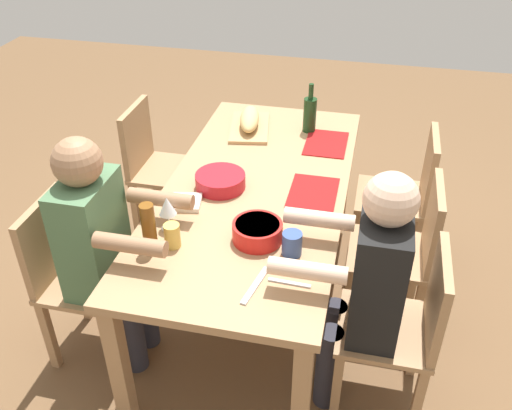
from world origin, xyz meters
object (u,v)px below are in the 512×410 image
Objects in this scene: chair_near_right at (407,193)px; cutting_board at (250,127)px; wine_glass at (167,207)px; napkin_stack at (186,203)px; dining_table at (256,200)px; chair_far_left at (73,272)px; chair_near_left at (406,324)px; bread_loaf at (250,119)px; cup_far_left at (172,236)px; beer_bottle at (149,227)px; chair_far_right at (155,163)px; cup_near_left at (292,244)px; diner_near_left at (367,280)px; wine_bottle at (310,114)px; chair_near_center at (406,248)px; serving_bowl_pasta at (257,231)px; diner_far_left at (102,241)px; serving_bowl_fruit at (220,180)px.

chair_near_right reaches higher than cutting_board.
napkin_stack is (0.20, -0.01, -0.10)m from wine_glass.
dining_table is 0.38m from napkin_stack.
chair_near_right is 2.12× the size of cutting_board.
chair_near_right is (0.53, -0.77, -0.18)m from dining_table.
chair_near_right is 1.00× the size of chair_far_left.
chair_near_left and bread_loaf have the same top height.
beer_bottle is at bearing 112.70° from cup_far_left.
cup_near_left is (-1.01, -1.03, 0.31)m from chair_far_right.
diner_near_left is 1.28m from wine_bottle.
wine_glass is at bearing 111.96° from chair_near_center.
cutting_board is 0.06m from bread_loaf.
cup_far_left reaches higher than cup_near_left.
serving_bowl_pasta is 1.99× the size of cup_far_left.
chair_near_left reaches higher than napkin_stack.
cutting_board is at bearing -7.38° from napkin_stack.
chair_near_right is 1.59m from beer_bottle.
diner_near_left is 7.23× the size of wine_glass.
cup_near_left is (0.05, 0.51, 0.31)m from chair_near_left.
chair_far_left and chair_near_left have the same top height.
dining_table is 2.25× the size of chair_near_right.
wine_bottle is at bearing -21.49° from beer_bottle.
wine_glass is at bearing 84.75° from chair_near_left.
napkin_stack is (-0.84, 0.11, 0.00)m from cutting_board.
cup_far_left is at bearing 161.46° from wine_bottle.
chair_near_center is 1.17m from bread_loaf.
serving_bowl_pasta is at bearing -137.46° from chair_far_right.
chair_far_right is 7.80× the size of cup_far_left.
chair_far_left is at bearing 88.45° from cup_far_left.
wine_glass is (0.15, -0.03, 0.01)m from beer_bottle.
chair_far_left and bread_loaf have the same top height.
chair_near_center is at bearing -68.69° from diner_far_left.
diner_far_left is 4.14× the size of wine_bottle.
cutting_board is (1.14, -0.41, 0.05)m from diner_far_left.
diner_far_left is 1.21m from cutting_board.
diner_far_left reaches higher than cup_near_left.
diner_far_left reaches higher than serving_bowl_pasta.
cup_far_left is (-1.16, 0.06, 0.04)m from cutting_board.
cup_far_left is (-0.12, 0.34, 0.01)m from serving_bowl_pasta.
bread_loaf is at bearing 33.71° from diner_near_left.
diner_far_left is at bearing 93.09° from cup_near_left.
beer_bottle is 0.60m from cup_near_left.
wine_bottle reaches higher than dining_table.
chair_near_center is at bearing 180.00° from chair_near_right.
cup_near_left is at bearing -95.33° from wine_glass.
serving_bowl_fruit reaches higher than napkin_stack.
serving_bowl_pasta is (0.11, 0.48, 0.09)m from diner_near_left.
beer_bottle is 1.33× the size of wine_glass.
napkin_stack is at bearing 172.62° from cutting_board.
cup_far_left is (-1.07, 1.01, 0.31)m from chair_near_right.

